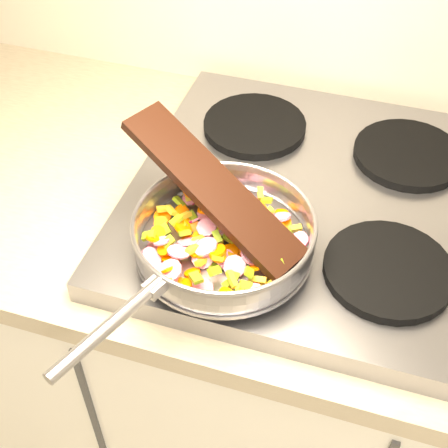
% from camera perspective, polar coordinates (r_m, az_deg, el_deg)
% --- Properties ---
extents(cooktop, '(0.60, 0.60, 0.04)m').
position_cam_1_polar(cooktop, '(1.06, 8.03, 2.05)').
color(cooktop, '#939399').
rests_on(cooktop, counter_top).
extents(grate_fl, '(0.19, 0.19, 0.02)m').
position_cam_1_polar(grate_fl, '(0.97, -1.62, -0.43)').
color(grate_fl, black).
rests_on(grate_fl, cooktop).
extents(grate_fr, '(0.19, 0.19, 0.02)m').
position_cam_1_polar(grate_fr, '(0.94, 14.79, -4.10)').
color(grate_fr, black).
rests_on(grate_fr, cooktop).
extents(grate_bl, '(0.19, 0.19, 0.02)m').
position_cam_1_polar(grate_bl, '(1.17, 2.82, 8.98)').
color(grate_bl, black).
rests_on(grate_bl, cooktop).
extents(grate_br, '(0.19, 0.19, 0.02)m').
position_cam_1_polar(grate_br, '(1.15, 16.48, 6.13)').
color(grate_br, black).
rests_on(grate_br, cooktop).
extents(saute_pan, '(0.31, 0.46, 0.06)m').
position_cam_1_polar(saute_pan, '(0.90, -0.11, -0.94)').
color(saute_pan, '#9E9EA5').
rests_on(saute_pan, grate_fl).
extents(vegetable_heap, '(0.25, 0.24, 0.05)m').
position_cam_1_polar(vegetable_heap, '(0.91, -0.07, -1.60)').
color(vegetable_heap, '#CD1453').
rests_on(vegetable_heap, saute_pan).
extents(wooden_spatula, '(0.31, 0.20, 0.13)m').
position_cam_1_polar(wooden_spatula, '(0.90, -0.98, 3.31)').
color(wooden_spatula, black).
rests_on(wooden_spatula, saute_pan).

